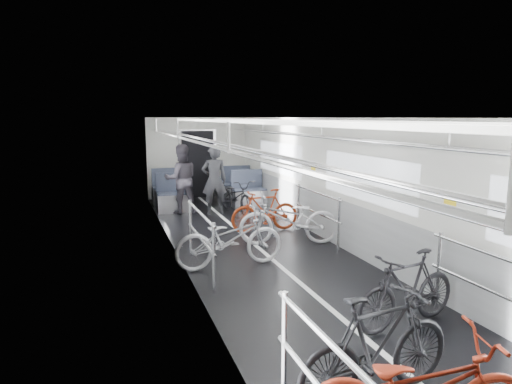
{
  "coord_description": "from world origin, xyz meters",
  "views": [
    {
      "loc": [
        -2.61,
        -6.59,
        2.41
      ],
      "look_at": [
        0.0,
        1.35,
        1.03
      ],
      "focal_mm": 32.0,
      "sensor_mm": 36.0,
      "label": 1
    }
  ],
  "objects_px": {
    "bike_left_far": "(230,238)",
    "person_seated": "(181,179)",
    "bike_aisle": "(236,196)",
    "bike_right_near": "(407,289)",
    "bike_left_mid": "(377,346)",
    "bike_right_mid": "(289,219)",
    "person_standing": "(214,180)",
    "bike_right_far": "(265,210)"
  },
  "relations": [
    {
      "from": "person_standing",
      "to": "person_seated",
      "type": "distance_m",
      "value": 0.85
    },
    {
      "from": "bike_left_mid",
      "to": "bike_right_far",
      "type": "distance_m",
      "value": 5.91
    },
    {
      "from": "bike_left_mid",
      "to": "bike_left_far",
      "type": "relative_size",
      "value": 0.89
    },
    {
      "from": "bike_left_far",
      "to": "person_standing",
      "type": "xyz_separation_m",
      "value": [
        0.7,
        4.08,
        0.38
      ]
    },
    {
      "from": "bike_aisle",
      "to": "person_standing",
      "type": "xyz_separation_m",
      "value": [
        -0.54,
        0.1,
        0.42
      ]
    },
    {
      "from": "bike_left_far",
      "to": "person_standing",
      "type": "relative_size",
      "value": 1.05
    },
    {
      "from": "bike_right_mid",
      "to": "bike_aisle",
      "type": "distance_m",
      "value": 3.07
    },
    {
      "from": "person_standing",
      "to": "bike_right_near",
      "type": "bearing_deg",
      "value": 101.85
    },
    {
      "from": "person_standing",
      "to": "bike_left_far",
      "type": "bearing_deg",
      "value": 86.31
    },
    {
      "from": "bike_aisle",
      "to": "person_standing",
      "type": "bearing_deg",
      "value": 158.52
    },
    {
      "from": "bike_right_mid",
      "to": "bike_aisle",
      "type": "bearing_deg",
      "value": -163.96
    },
    {
      "from": "bike_right_far",
      "to": "bike_aisle",
      "type": "distance_m",
      "value": 1.97
    },
    {
      "from": "bike_left_far",
      "to": "bike_right_near",
      "type": "bearing_deg",
      "value": -156.43
    },
    {
      "from": "bike_left_mid",
      "to": "bike_right_mid",
      "type": "distance_m",
      "value": 4.86
    },
    {
      "from": "bike_right_far",
      "to": "person_standing",
      "type": "distance_m",
      "value": 2.2
    },
    {
      "from": "person_standing",
      "to": "bike_right_mid",
      "type": "bearing_deg",
      "value": 108.76
    },
    {
      "from": "bike_aisle",
      "to": "person_standing",
      "type": "height_order",
      "value": "person_standing"
    },
    {
      "from": "bike_right_mid",
      "to": "person_standing",
      "type": "height_order",
      "value": "person_standing"
    },
    {
      "from": "bike_left_mid",
      "to": "bike_left_far",
      "type": "distance_m",
      "value": 3.82
    },
    {
      "from": "bike_left_far",
      "to": "bike_right_near",
      "type": "xyz_separation_m",
      "value": [
        1.39,
        -2.71,
        -0.02
      ]
    },
    {
      "from": "bike_right_near",
      "to": "bike_aisle",
      "type": "bearing_deg",
      "value": 170.68
    },
    {
      "from": "bike_left_mid",
      "to": "person_seated",
      "type": "relative_size",
      "value": 0.93
    },
    {
      "from": "bike_right_mid",
      "to": "bike_aisle",
      "type": "height_order",
      "value": "bike_right_mid"
    },
    {
      "from": "bike_right_mid",
      "to": "bike_right_far",
      "type": "bearing_deg",
      "value": -161.96
    },
    {
      "from": "bike_left_far",
      "to": "person_seated",
      "type": "relative_size",
      "value": 1.04
    },
    {
      "from": "bike_right_near",
      "to": "person_standing",
      "type": "distance_m",
      "value": 6.85
    },
    {
      "from": "bike_left_mid",
      "to": "bike_right_mid",
      "type": "xyz_separation_m",
      "value": [
        1.13,
        4.72,
        0.02
      ]
    },
    {
      "from": "bike_right_far",
      "to": "person_seated",
      "type": "xyz_separation_m",
      "value": [
        -1.38,
        2.44,
        0.42
      ]
    },
    {
      "from": "bike_right_far",
      "to": "person_standing",
      "type": "relative_size",
      "value": 0.88
    },
    {
      "from": "bike_right_near",
      "to": "bike_aisle",
      "type": "xyz_separation_m",
      "value": [
        -0.16,
        6.7,
        -0.01
      ]
    },
    {
      "from": "bike_right_mid",
      "to": "bike_aisle",
      "type": "relative_size",
      "value": 1.14
    },
    {
      "from": "person_standing",
      "to": "bike_right_far",
      "type": "bearing_deg",
      "value": 112.55
    },
    {
      "from": "bike_left_mid",
      "to": "bike_right_near",
      "type": "bearing_deg",
      "value": -53.36
    },
    {
      "from": "bike_left_mid",
      "to": "bike_right_far",
      "type": "bearing_deg",
      "value": -17.95
    },
    {
      "from": "bike_left_far",
      "to": "bike_aisle",
      "type": "height_order",
      "value": "bike_left_far"
    },
    {
      "from": "bike_left_mid",
      "to": "person_seated",
      "type": "distance_m",
      "value": 8.28
    },
    {
      "from": "bike_right_far",
      "to": "bike_aisle",
      "type": "height_order",
      "value": "bike_right_far"
    },
    {
      "from": "bike_left_mid",
      "to": "bike_left_far",
      "type": "height_order",
      "value": "bike_left_mid"
    },
    {
      "from": "bike_right_near",
      "to": "bike_right_far",
      "type": "xyz_separation_m",
      "value": [
        -0.08,
        4.73,
        0.0
      ]
    },
    {
      "from": "bike_aisle",
      "to": "person_seated",
      "type": "relative_size",
      "value": 0.96
    },
    {
      "from": "bike_left_far",
      "to": "bike_right_far",
      "type": "bearing_deg",
      "value": -36.67
    },
    {
      "from": "bike_right_far",
      "to": "person_seated",
      "type": "height_order",
      "value": "person_seated"
    }
  ]
}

